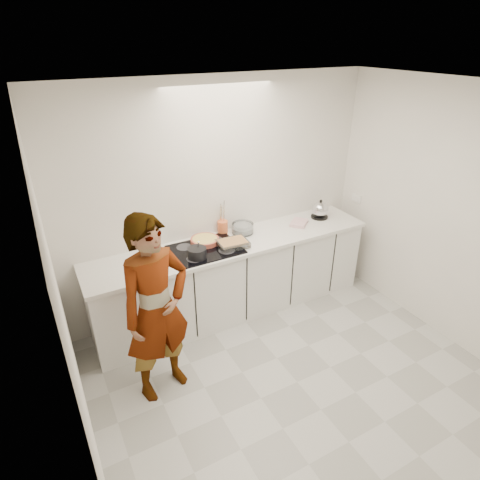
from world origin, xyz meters
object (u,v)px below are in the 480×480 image
baking_dish (233,243)px  mixing_bowl (243,228)px  saucepan (197,253)px  tart_dish (205,240)px  utensil_crock (223,227)px  kettle (320,210)px  cook (157,310)px  hob (205,249)px

baking_dish → mixing_bowl: 0.37m
saucepan → baking_dish: bearing=6.4°
saucepan → baking_dish: saucepan is taller
tart_dish → utensil_crock: size_ratio=2.49×
saucepan → kettle: bearing=7.5°
baking_dish → utensil_crock: size_ratio=2.28×
cook → tart_dish: bearing=30.5°
kettle → tart_dish: bearing=178.7°
hob → baking_dish: (0.28, -0.08, 0.04)m
hob → mixing_bowl: mixing_bowl is taller
mixing_bowl → utensil_crock: size_ratio=1.91×
saucepan → mixing_bowl: bearing=23.9°
mixing_bowl → cook: 1.57m
saucepan → mixing_bowl: (0.69, 0.31, -0.01)m
saucepan → mixing_bowl: saucepan is taller
tart_dish → baking_dish: bearing=-43.4°
saucepan → baking_dish: 0.43m
tart_dish → cook: (-0.81, -0.83, -0.08)m
hob → utensil_crock: 0.45m
hob → mixing_bowl: bearing=17.9°
hob → cook: bearing=-137.4°
tart_dish → kettle: kettle is taller
tart_dish → kettle: 1.53m
saucepan → cook: (-0.61, -0.57, -0.11)m
tart_dish → baking_dish: (0.23, -0.21, 0.01)m
mixing_bowl → cook: (-1.30, -0.87, -0.09)m
kettle → saucepan: bearing=-172.5°
hob → baking_dish: size_ratio=2.16×
baking_dish → cook: (-1.04, -0.61, -0.09)m
baking_dish → kettle: kettle is taller
utensil_crock → cook: cook is taller
hob → saucepan: 0.21m
saucepan → utensil_crock: 0.64m
mixing_bowl → utensil_crock: (-0.20, 0.11, 0.02)m
kettle → cook: bearing=-161.3°
tart_dish → utensil_crock: utensil_crock is taller
hob → cook: size_ratio=0.41×
kettle → utensil_crock: 1.25m
tart_dish → saucepan: saucepan is taller
tart_dish → cook: cook is taller
utensil_crock → cook: bearing=-138.4°
hob → mixing_bowl: 0.57m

